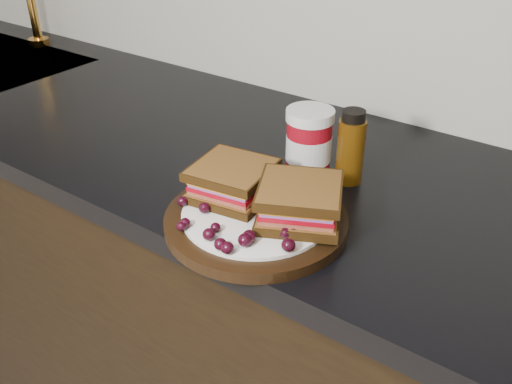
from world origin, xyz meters
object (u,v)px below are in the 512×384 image
plate (256,221)px  sandwich_left (232,181)px  condiment_jar (309,143)px  oil_bottle (351,147)px

plate → sandwich_left: size_ratio=2.40×
condiment_jar → oil_bottle: (0.07, 0.02, 0.00)m
plate → sandwich_left: bearing=162.4°
sandwich_left → condiment_jar: size_ratio=0.96×
sandwich_left → oil_bottle: (0.11, 0.19, 0.01)m
oil_bottle → plate: bearing=-103.3°
plate → condiment_jar: 0.19m
plate → sandwich_left: (-0.06, 0.02, 0.04)m
plate → oil_bottle: oil_bottle is taller
oil_bottle → condiment_jar: bearing=-164.0°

